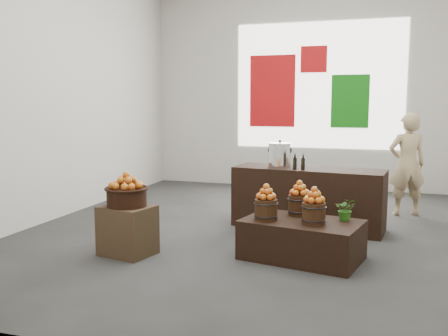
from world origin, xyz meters
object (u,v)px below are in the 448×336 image
(crate, at_px, (128,230))
(shopper, at_px, (407,165))
(stock_pot_left, at_px, (280,156))
(wicker_basket, at_px, (127,197))
(display_table, at_px, (302,240))
(counter, at_px, (308,198))

(crate, bearing_deg, shopper, 44.65)
(stock_pot_left, bearing_deg, crate, -126.05)
(wicker_basket, distance_m, display_table, 1.97)
(stock_pot_left, xyz_separation_m, shopper, (1.69, 1.15, -0.20))
(display_table, bearing_deg, stock_pot_left, 122.33)
(stock_pot_left, bearing_deg, display_table, -69.56)
(wicker_basket, relative_size, counter, 0.22)
(wicker_basket, bearing_deg, display_table, 12.59)
(display_table, bearing_deg, shopper, 77.62)
(stock_pot_left, relative_size, shopper, 0.20)
(crate, xyz_separation_m, wicker_basket, (0.00, 0.00, 0.37))
(display_table, distance_m, counter, 1.40)
(wicker_basket, xyz_separation_m, shopper, (3.03, 3.00, 0.12))
(crate, height_order, display_table, crate)
(crate, relative_size, counter, 0.28)
(counter, bearing_deg, wicker_basket, -127.64)
(display_table, height_order, shopper, shopper)
(wicker_basket, distance_m, stock_pot_left, 2.30)
(stock_pot_left, distance_m, shopper, 2.06)
(wicker_basket, height_order, shopper, shopper)
(shopper, bearing_deg, wicker_basket, 26.04)
(wicker_basket, relative_size, shopper, 0.29)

